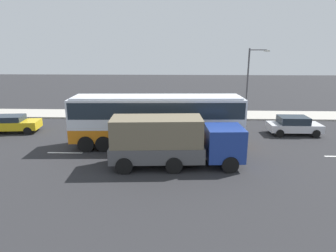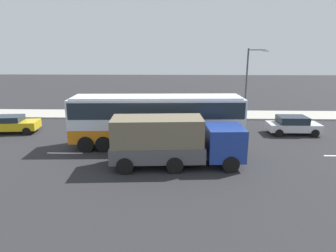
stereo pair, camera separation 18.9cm
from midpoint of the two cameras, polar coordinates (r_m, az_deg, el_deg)
name	(u,v)px [view 2 (the right image)]	position (r m, az deg, el deg)	size (l,w,h in m)	color
ground_plane	(132,143)	(22.24, -7.18, -3.25)	(120.00, 120.00, 0.00)	#28282B
sidewalk_curb	(145,114)	(31.36, -4.58, 2.26)	(80.00, 4.00, 0.15)	#A8A399
lane_centreline	(147,154)	(19.82, -4.44, -5.43)	(41.36, 0.16, 0.01)	white
coach_bus	(157,116)	(20.74, -2.43, 2.02)	(12.16, 3.09, 3.66)	orange
cargo_truck	(174,140)	(17.31, 0.78, -2.82)	(7.93, 2.93, 2.99)	navy
car_silver_hatch	(293,125)	(26.19, 22.94, 0.24)	(4.15, 1.96, 1.50)	silver
car_yellow_taxi	(10,124)	(27.88, -28.51, 0.39)	(4.52, 2.33, 1.44)	gold
pedestrian_near_curb	(114,104)	(32.14, -10.63, 4.27)	(0.32, 0.32, 1.69)	#38334C
street_lamp	(249,78)	(29.95, 15.27, 8.95)	(1.96, 0.24, 6.75)	#47474C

